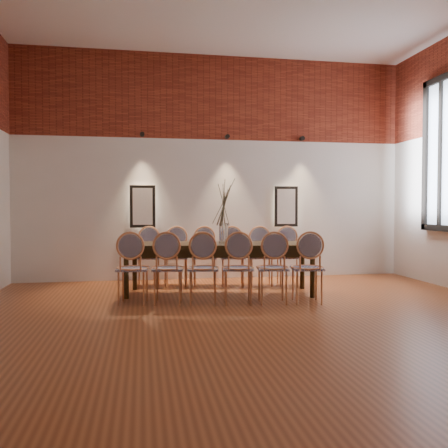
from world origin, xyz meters
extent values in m
cube|color=brown|center=(0.00, 0.00, -0.01)|extent=(7.00, 7.00, 0.02)
cube|color=silver|center=(0.00, 3.55, 2.00)|extent=(7.00, 0.10, 4.00)
cube|color=maroon|center=(0.00, 3.48, 3.25)|extent=(7.00, 0.02, 1.50)
cube|color=#FFEAC6|center=(-1.30, 3.45, 1.30)|extent=(0.36, 0.06, 0.66)
cube|color=#FFEAC6|center=(1.30, 3.45, 1.30)|extent=(0.36, 0.06, 0.66)
cylinder|color=black|center=(-1.30, 3.42, 2.55)|extent=(0.08, 0.10, 0.08)
cylinder|color=black|center=(0.20, 3.42, 2.55)|extent=(0.08, 0.10, 0.08)
cylinder|color=black|center=(1.60, 3.42, 2.55)|extent=(0.08, 0.10, 0.08)
cube|color=silver|center=(3.46, 2.00, 2.15)|extent=(0.02, 0.78, 2.38)
cube|color=black|center=(3.44, 2.00, 2.15)|extent=(0.08, 0.90, 2.50)
cube|color=black|center=(3.44, 2.00, 2.15)|extent=(0.06, 0.06, 2.40)
cube|color=#2F210C|center=(-0.18, 1.97, 0.38)|extent=(2.89, 1.28, 0.75)
cylinder|color=silver|center=(-0.12, 1.96, 0.90)|extent=(0.14, 0.14, 0.30)
ellipsoid|color=#5C3715|center=(-0.46, 1.96, 0.84)|extent=(0.24, 0.24, 0.18)
cube|color=#7E255C|center=(-0.34, 2.15, 0.77)|extent=(0.28, 0.22, 0.03)
camera|label=1|loc=(-1.31, -4.96, 1.28)|focal=38.00mm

